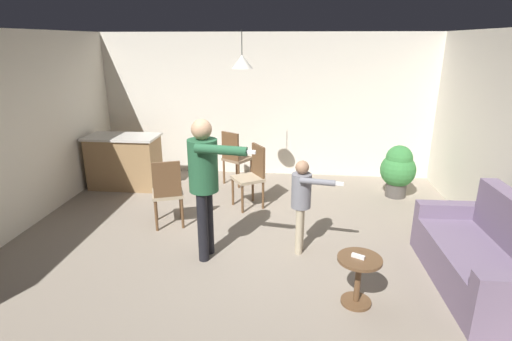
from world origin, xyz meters
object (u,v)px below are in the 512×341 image
side_table_by_couch (358,275)px  dining_chair_centre_back (252,174)px  dining_chair_by_counter (235,156)px  dining_chair_near_wall (168,191)px  couch_floral (484,258)px  person_adult (205,175)px  potted_plant_corner (398,169)px  person_child (302,197)px  spare_remote_on_table (358,256)px  kitchen_counter (125,161)px

side_table_by_couch → dining_chair_centre_back: (-1.34, 2.38, 0.22)m
dining_chair_by_counter → dining_chair_near_wall: (-0.67, -1.84, 0.00)m
couch_floral → person_adult: bearing=82.9°
potted_plant_corner → person_adult: bearing=-140.3°
couch_floral → side_table_by_couch: size_ratio=3.50×
person_adult → person_child: (1.14, 0.24, -0.32)m
potted_plant_corner → spare_remote_on_table: (-1.08, -3.06, 0.05)m
kitchen_counter → side_table_by_couch: 4.80m
couch_floral → dining_chair_centre_back: 3.34m
kitchen_counter → spare_remote_on_table: size_ratio=9.69×
person_adult → person_child: 1.21m
person_adult → potted_plant_corner: 3.64m
kitchen_counter → potted_plant_corner: bearing=0.2°
dining_chair_by_counter → dining_chair_near_wall: same height
couch_floral → spare_remote_on_table: size_ratio=14.02×
couch_floral → dining_chair_by_counter: size_ratio=1.82×
kitchen_counter → person_child: bearing=-32.9°
person_child → potted_plant_corner: (1.63, 2.06, -0.25)m
dining_chair_centre_back → potted_plant_corner: bearing=-107.6°
dining_chair_near_wall → person_child: bearing=-35.8°
couch_floral → dining_chair_centre_back: (-2.72, 1.93, 0.21)m
dining_chair_near_wall → spare_remote_on_table: 2.86m
person_adult → potted_plant_corner: bearing=137.9°
side_table_by_couch → person_adult: size_ratio=0.30×
side_table_by_couch → kitchen_counter: bearing=140.8°
person_child → dining_chair_centre_back: (-0.77, 1.38, -0.20)m
person_child → dining_chair_by_counter: bearing=-144.3°
person_adult → person_child: bearing=110.3°
side_table_by_couch → dining_chair_by_counter: 3.81m
person_adult → dining_chair_by_counter: bearing=-170.5°
side_table_by_couch → dining_chair_by_counter: (-1.77, 3.37, 0.22)m
couch_floral → potted_plant_corner: (-0.32, 2.60, 0.16)m
kitchen_counter → dining_chair_by_counter: size_ratio=1.26×
kitchen_counter → person_adult: (2.01, -2.28, 0.59)m
potted_plant_corner → person_child: bearing=-128.4°
potted_plant_corner → dining_chair_by_counter: bearing=173.7°
dining_chair_centre_back → spare_remote_on_table: (1.32, -2.38, -0.01)m
person_child → kitchen_counter: bearing=-114.0°
couch_floral → side_table_by_couch: 1.45m
dining_chair_by_counter → spare_remote_on_table: bearing=-30.4°
person_child → spare_remote_on_table: bearing=37.6°
dining_chair_by_counter → dining_chair_centre_back: same height
dining_chair_centre_back → spare_remote_on_table: bearing=175.8°
side_table_by_couch → potted_plant_corner: (1.06, 3.05, 0.17)m
couch_floral → dining_chair_by_counter: (-3.15, 2.92, 0.21)m
person_child → dining_chair_near_wall: 1.95m
spare_remote_on_table → side_table_by_couch: bearing=6.2°
person_adult → dining_chair_by_counter: person_adult is taller
dining_chair_by_counter → dining_chair_centre_back: (0.43, -0.99, 0.00)m
kitchen_counter → person_adult: bearing=-48.6°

